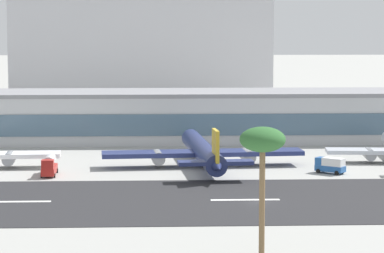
{
  "coord_description": "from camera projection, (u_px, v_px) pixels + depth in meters",
  "views": [
    {
      "loc": [
        -17.56,
        -151.03,
        30.67
      ],
      "look_at": [
        -9.4,
        46.89,
        7.75
      ],
      "focal_mm": 84.48,
      "sensor_mm": 36.0,
      "label": 1
    }
  ],
  "objects": [
    {
      "name": "runway_centreline_dash_3",
      "position": [
        16.0,
        202.0,
        154.67
      ],
      "size": [
        12.0,
        1.2,
        0.01
      ],
      "primitive_type": "cube",
      "color": "white",
      "rests_on": "runway_strip"
    },
    {
      "name": "distant_hotel_block",
      "position": [
        142.0,
        40.0,
        326.71
      ],
      "size": [
        91.83,
        31.43,
        48.89
      ],
      "primitive_type": "cube",
      "color": "#BCBCC1",
      "rests_on": "ground_plane"
    },
    {
      "name": "airliner_gold_tail_gate_1",
      "position": [
        203.0,
        152.0,
        191.58
      ],
      "size": [
        43.37,
        48.62,
        10.15
      ],
      "rotation": [
        0.0,
        0.0,
        1.65
      ],
      "color": "navy",
      "rests_on": "ground_plane"
    },
    {
      "name": "runway_strip",
      "position": [
        257.0,
        200.0,
        156.38
      ],
      "size": [
        800.0,
        39.89,
        0.08
      ],
      "primitive_type": "cube",
      "color": "#262628",
      "rests_on": "ground_plane"
    },
    {
      "name": "runway_centreline_dash_4",
      "position": [
        245.0,
        200.0,
        156.29
      ],
      "size": [
        12.0,
        1.2,
        0.01
      ],
      "primitive_type": "cube",
      "color": "white",
      "rests_on": "runway_strip"
    },
    {
      "name": "ground_plane",
      "position": [
        258.0,
        203.0,
        154.14
      ],
      "size": [
        1400.0,
        1400.0,
        0.0
      ],
      "primitive_type": "plane",
      "color": "#9E9E99"
    },
    {
      "name": "service_fuel_truck_0",
      "position": [
        49.0,
        165.0,
        181.45
      ],
      "size": [
        3.0,
        8.54,
        3.95
      ],
      "rotation": [
        0.0,
        0.0,
        4.73
      ],
      "color": "#B2231E",
      "rests_on": "ground_plane"
    },
    {
      "name": "terminal_building",
      "position": [
        191.0,
        116.0,
        234.47
      ],
      "size": [
        189.3,
        22.86,
        12.95
      ],
      "color": "#B7BABC",
      "rests_on": "ground_plane"
    },
    {
      "name": "palm_tree_2",
      "position": [
        263.0,
        144.0,
        117.5
      ],
      "size": [
        6.04,
        6.04,
        17.15
      ],
      "color": "brown",
      "rests_on": "ground_plane"
    },
    {
      "name": "service_box_truck_1",
      "position": [
        330.0,
        165.0,
        183.8
      ],
      "size": [
        6.19,
        5.61,
        3.25
      ],
      "rotation": [
        0.0,
        0.0,
        2.47
      ],
      "color": "#23569E",
      "rests_on": "ground_plane"
    }
  ]
}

